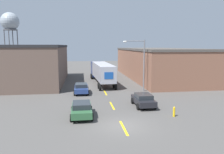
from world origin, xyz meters
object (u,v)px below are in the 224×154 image
street_lamp (141,61)px  fire_hydrant (174,112)px  parked_car_right_near (143,100)px  parked_car_left_far (81,88)px  water_tower (10,22)px  semi_truck (101,71)px  parked_car_left_near (82,109)px

street_lamp → fire_hydrant: 12.75m
fire_hydrant → parked_car_right_near: bearing=116.2°
parked_car_left_far → street_lamp: street_lamp is taller
parked_car_left_far → fire_hydrant: bearing=-52.9°
parked_car_right_near → street_lamp: 9.22m
parked_car_right_near → fire_hydrant: size_ratio=4.25×
street_lamp → water_tower: bearing=124.8°
water_tower → street_lamp: size_ratio=2.30×
semi_truck → parked_car_right_near: 16.58m
semi_truck → parked_car_left_far: (-3.68, -8.45, -1.47)m
semi_truck → parked_car_right_near: semi_truck is taller
water_tower → fire_hydrant: size_ratio=17.97×
parked_car_left_near → street_lamp: size_ratio=0.54×
street_lamp → semi_truck: bearing=122.9°
parked_car_left_far → street_lamp: bearing=2.8°
parked_car_left_far → water_tower: 52.75m
semi_truck → water_tower: bearing=122.1°
semi_truck → street_lamp: 9.81m
water_tower → parked_car_left_near: bearing=-68.1°
parked_car_left_far → parked_car_right_near: bearing=-48.4°
parked_car_left_near → parked_car_left_far: (0.00, 10.48, 0.00)m
parked_car_right_near → street_lamp: street_lamp is taller
fire_hydrant → parked_car_left_near: bearing=172.3°
parked_car_left_far → street_lamp: size_ratio=0.54×
parked_car_right_near → water_tower: (-29.49, 53.43, 13.61)m
water_tower → fire_hydrant: 66.84m
semi_truck → fire_hydrant: bearing=-78.8°
parked_car_right_near → parked_car_left_far: 10.37m
parked_car_left_far → parked_car_left_near: bearing=-90.0°
parked_car_left_near → street_lamp: bearing=50.9°
parked_car_right_near → water_tower: bearing=118.9°
parked_car_left_near → water_tower: bearing=111.9°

